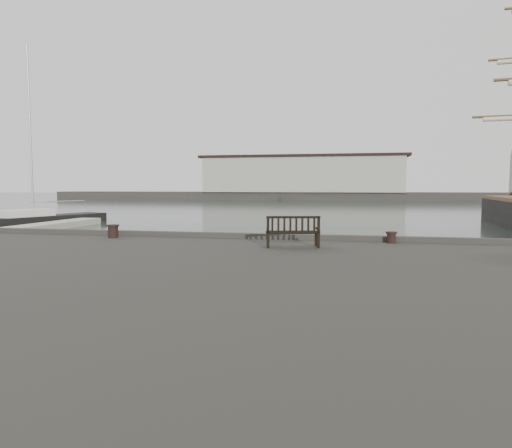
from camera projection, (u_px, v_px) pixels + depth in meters
The scene contains 6 objects.
ground at pixel (258, 282), 16.14m from camera, with size 400.00×400.00×0.00m, color black.
breakwater at pixel (316, 182), 106.50m from camera, with size 140.00×9.50×12.20m.
bench at pixel (293, 238), 13.61m from camera, with size 1.67×0.87×0.91m.
bollard_left at pixel (113, 231), 16.14m from camera, with size 0.44×0.44×0.46m, color black.
bollard_right at pixel (391, 237), 14.61m from camera, with size 0.35×0.35×0.36m, color black.
yacht_b at pixel (40, 222), 39.87m from camera, with size 6.65×12.38×15.82m.
Camera 1 is at (3.15, -15.60, 3.38)m, focal length 32.00 mm.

